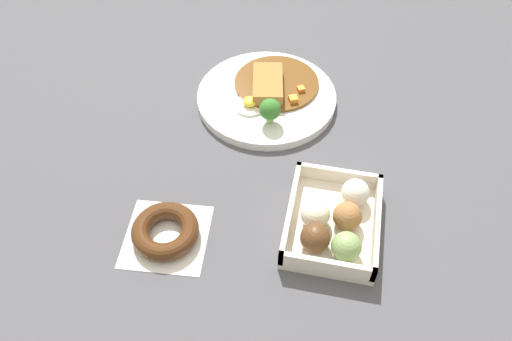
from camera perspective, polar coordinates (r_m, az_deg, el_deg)
name	(u,v)px	position (r m, az deg, el deg)	size (l,w,h in m)	color
ground_plane	(238,139)	(0.95, -2.05, 3.55)	(1.60, 1.60, 0.00)	#4C4C51
curry_plate	(268,96)	(1.02, 1.32, 8.45)	(0.28, 0.28, 0.07)	white
donut_box	(334,222)	(0.81, 8.79, -5.74)	(0.19, 0.14, 0.06)	beige
chocolate_ring_donut	(165,231)	(0.82, -10.18, -6.78)	(0.14, 0.14, 0.03)	white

